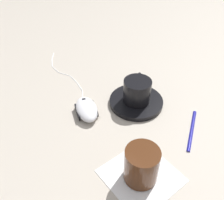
# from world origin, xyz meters

# --- Properties ---
(ground_plane) EXTENTS (3.00, 3.00, 0.00)m
(ground_plane) POSITION_xyz_m (0.00, 0.00, 0.00)
(ground_plane) COLOR #B2A899
(saucer) EXTENTS (0.15, 0.15, 0.01)m
(saucer) POSITION_xyz_m (-0.11, -0.08, 0.01)
(saucer) COLOR black
(saucer) RESTS_ON ground
(coffee_cup) EXTENTS (0.10, 0.08, 0.07)m
(coffee_cup) POSITION_xyz_m (-0.11, -0.08, 0.05)
(coffee_cup) COLOR black
(coffee_cup) RESTS_ON saucer
(computer_mouse) EXTENTS (0.09, 0.12, 0.03)m
(computer_mouse) POSITION_xyz_m (0.02, -0.14, 0.02)
(computer_mouse) COLOR silver
(computer_mouse) RESTS_ON ground
(mouse_cable) EXTENTS (0.09, 0.30, 0.00)m
(mouse_cable) POSITION_xyz_m (-0.04, -0.34, 0.00)
(mouse_cable) COLOR white
(mouse_cable) RESTS_ON ground
(napkin_under_glass) EXTENTS (0.15, 0.15, 0.00)m
(napkin_under_glass) POSITION_xyz_m (0.05, 0.09, 0.00)
(napkin_under_glass) COLOR white
(napkin_under_glass) RESTS_ON ground
(drinking_glass) EXTENTS (0.07, 0.07, 0.08)m
(drinking_glass) POSITION_xyz_m (0.06, 0.09, 0.04)
(drinking_glass) COLOR #4C2814
(drinking_glass) RESTS_ON napkin_under_glass
(pen) EXTENTS (0.14, 0.08, 0.01)m
(pen) POSITION_xyz_m (-0.15, 0.09, 0.00)
(pen) COLOR navy
(pen) RESTS_ON ground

